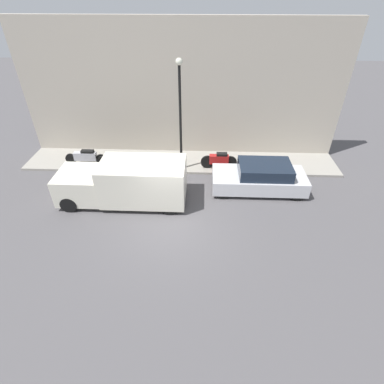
{
  "coord_description": "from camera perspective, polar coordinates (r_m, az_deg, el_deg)",
  "views": [
    {
      "loc": [
        -9.04,
        -1.16,
        7.96
      ],
      "look_at": [
        1.28,
        -0.73,
        0.6
      ],
      "focal_mm": 28.0,
      "sensor_mm": 36.0,
      "label": 1
    }
  ],
  "objects": [
    {
      "name": "ground_plane",
      "position": [
        12.1,
        -3.73,
        -5.74
      ],
      "size": [
        60.0,
        60.0,
        0.0
      ],
      "primitive_type": "plane",
      "color": "#514F51"
    },
    {
      "name": "scooter_silver",
      "position": [
        16.38,
        -19.57,
        6.4
      ],
      "size": [
        0.3,
        2.14,
        0.78
      ],
      "color": "#B7B7BF",
      "rests_on": "sidewalk"
    },
    {
      "name": "motorcycle_red",
      "position": [
        15.11,
        5.18,
        6.09
      ],
      "size": [
        0.3,
        1.8,
        0.84
      ],
      "color": "#B21E1E",
      "rests_on": "sidewalk"
    },
    {
      "name": "delivery_van",
      "position": [
        12.96,
        -12.74,
        1.85
      ],
      "size": [
        1.92,
        5.39,
        1.89
      ],
      "color": "silver",
      "rests_on": "ground_plane"
    },
    {
      "name": "motorcycle_black",
      "position": [
        15.7,
        -14.24,
        6.09
      ],
      "size": [
        0.3,
        1.97,
        0.76
      ],
      "color": "black",
      "rests_on": "sidewalk"
    },
    {
      "name": "sidewalk",
      "position": [
        15.96,
        -2.11,
        5.8
      ],
      "size": [
        2.28,
        16.15,
        0.12
      ],
      "color": "gray",
      "rests_on": "ground_plane"
    },
    {
      "name": "parked_car",
      "position": [
        13.89,
        12.84,
        2.72
      ],
      "size": [
        1.78,
        4.18,
        1.34
      ],
      "color": "silver",
      "rests_on": "ground_plane"
    },
    {
      "name": "building_facade",
      "position": [
        15.84,
        -2.02,
        18.56
      ],
      "size": [
        0.3,
        16.15,
        6.7
      ],
      "color": "#B2A899",
      "rests_on": "ground_plane"
    },
    {
      "name": "streetlamp",
      "position": [
        13.9,
        -2.28,
        15.96
      ],
      "size": [
        0.3,
        0.3,
        5.23
      ],
      "color": "black",
      "rests_on": "sidewalk"
    }
  ]
}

